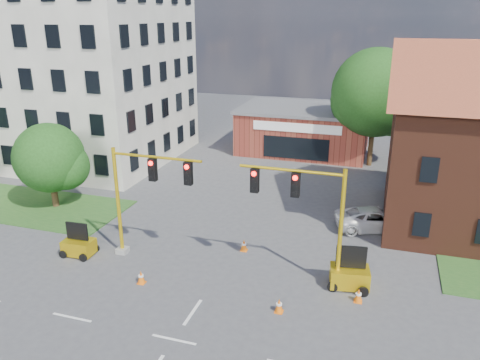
{
  "coord_description": "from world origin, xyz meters",
  "views": [
    {
      "loc": [
        7.49,
        -14.54,
        12.84
      ],
      "look_at": [
        -0.26,
        10.0,
        3.65
      ],
      "focal_mm": 35.0,
      "sensor_mm": 36.0,
      "label": 1
    }
  ],
  "objects": [
    {
      "name": "ground",
      "position": [
        0.0,
        0.0,
        0.0
      ],
      "size": [
        120.0,
        120.0,
        0.0
      ],
      "primitive_type": "plane",
      "color": "#48484B",
      "rests_on": "ground"
    },
    {
      "name": "office_block",
      "position": [
        -20.0,
        21.9,
        10.31
      ],
      "size": [
        18.4,
        15.4,
        20.6
      ],
      "color": "#B9B3A2",
      "rests_on": "ground"
    },
    {
      "name": "brick_shop",
      "position": [
        0.0,
        29.98,
        2.16
      ],
      "size": [
        12.4,
        8.4,
        4.3
      ],
      "color": "maroon",
      "rests_on": "ground"
    },
    {
      "name": "tree_large",
      "position": [
        6.89,
        27.08,
        6.19
      ],
      "size": [
        7.94,
        7.57,
        10.25
      ],
      "color": "#3C2816",
      "rests_on": "ground"
    },
    {
      "name": "tree_nw_front",
      "position": [
        -13.76,
        10.58,
        3.44
      ],
      "size": [
        4.97,
        4.73,
        5.97
      ],
      "color": "#3C2816",
      "rests_on": "ground"
    },
    {
      "name": "signal_mast_west",
      "position": [
        -4.36,
        6.0,
        3.92
      ],
      "size": [
        5.3,
        0.6,
        6.2
      ],
      "color": "gray",
      "rests_on": "ground"
    },
    {
      "name": "signal_mast_east",
      "position": [
        4.36,
        6.0,
        3.92
      ],
      "size": [
        5.3,
        0.6,
        6.2
      ],
      "color": "gray",
      "rests_on": "ground"
    },
    {
      "name": "trailer_west",
      "position": [
        -8.17,
        5.05,
        0.59
      ],
      "size": [
        1.71,
        1.18,
        1.89
      ],
      "rotation": [
        0.0,
        0.0,
        0.04
      ],
      "color": "gold",
      "rests_on": "ground"
    },
    {
      "name": "trailer_east",
      "position": [
        6.59,
        6.28,
        0.67
      ],
      "size": [
        2.06,
        1.55,
        2.14
      ],
      "rotation": [
        0.0,
        0.0,
        0.16
      ],
      "color": "gold",
      "rests_on": "ground"
    },
    {
      "name": "cone_a",
      "position": [
        -3.42,
        3.47,
        0.34
      ],
      "size": [
        0.4,
        0.4,
        0.7
      ],
      "color": "orange",
      "rests_on": "ground"
    },
    {
      "name": "cone_b",
      "position": [
        0.51,
        8.31,
        0.34
      ],
      "size": [
        0.4,
        0.4,
        0.7
      ],
      "color": "orange",
      "rests_on": "ground"
    },
    {
      "name": "cone_c",
      "position": [
        3.74,
        3.2,
        0.34
      ],
      "size": [
        0.4,
        0.4,
        0.7
      ],
      "color": "orange",
      "rests_on": "ground"
    },
    {
      "name": "cone_d",
      "position": [
        7.12,
        5.11,
        0.34
      ],
      "size": [
        0.4,
        0.4,
        0.7
      ],
      "color": "orange",
      "rests_on": "ground"
    },
    {
      "name": "pickup_white",
      "position": [
        7.55,
        13.51,
        0.7
      ],
      "size": [
        5.5,
        3.77,
        1.4
      ],
      "primitive_type": "imported",
      "rotation": [
        0.0,
        0.0,
        1.89
      ],
      "color": "silver",
      "rests_on": "ground"
    }
  ]
}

